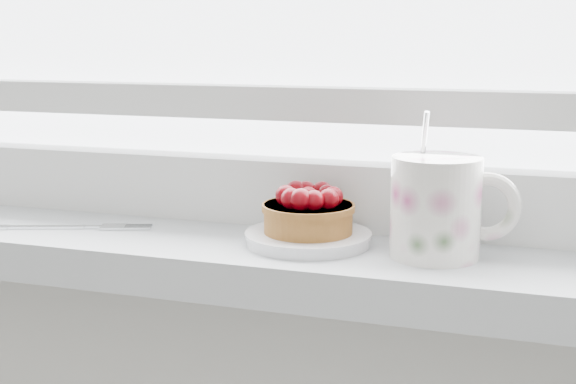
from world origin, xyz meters
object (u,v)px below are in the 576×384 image
at_px(fork, 71,227).
at_px(raspberry_tart, 308,211).
at_px(saucer, 308,238).
at_px(floral_mug, 439,205).

bearing_deg(fork, raspberry_tart, 4.14).
height_order(saucer, fork, saucer).
relative_size(floral_mug, fork, 0.82).
xyz_separation_m(saucer, raspberry_tart, (-0.00, -0.00, 0.03)).
distance_m(saucer, floral_mug, 0.13).
relative_size(saucer, raspberry_tart, 1.37).
xyz_separation_m(raspberry_tart, fork, (-0.26, -0.02, -0.03)).
xyz_separation_m(raspberry_tart, floral_mug, (0.13, -0.00, 0.02)).
bearing_deg(raspberry_tart, floral_mug, -1.82).
height_order(raspberry_tart, floral_mug, floral_mug).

